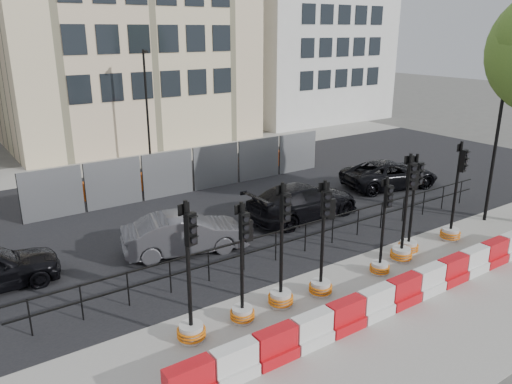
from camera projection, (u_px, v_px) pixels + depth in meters
ground at (330, 265)px, 15.43m from camera, size 120.00×120.00×0.00m
sidewalk_near at (408, 307)px, 13.08m from camera, size 40.00×6.00×0.02m
road at (216, 203)px, 20.91m from camera, size 40.00×14.00×0.03m
sidewalk_far at (135, 160)px, 27.96m from camera, size 40.00×4.00×0.02m
building_white at (304, 16)px, 39.35m from camera, size 12.00×9.06×16.00m
kerb_railing at (306, 233)px, 16.16m from camera, size 18.00×0.04×1.00m
heras_fencing at (195, 172)px, 23.26m from camera, size 14.33×1.72×2.00m
lamp_post_far at (147, 104)px, 26.44m from camera, size 0.12×0.56×6.00m
lamp_post_near at (497, 138)px, 18.08m from camera, size 0.12×0.56×6.00m
barrier_row at (403, 292)px, 13.13m from camera, size 13.60×0.50×0.80m
traffic_signal_a at (191, 314)px, 11.48m from camera, size 0.68×0.68×3.48m
traffic_signal_b at (243, 294)px, 12.25m from camera, size 0.62×0.62×3.16m
traffic_signal_c at (281, 282)px, 12.95m from camera, size 0.67×0.67×3.41m
traffic_signal_d at (322, 269)px, 13.49m from camera, size 0.65×0.65×3.29m
traffic_signal_e at (381, 255)px, 14.71m from camera, size 0.59×0.59×3.02m
traffic_signal_f at (403, 236)px, 15.50m from camera, size 0.68×0.68×3.48m
traffic_signal_g at (410, 233)px, 16.10m from camera, size 0.65×0.65×3.32m
traffic_signal_h at (452, 221)px, 17.09m from camera, size 0.69×0.69×3.49m
car_b at (185, 234)px, 16.15m from camera, size 3.29×4.64×1.31m
car_c at (303, 201)px, 19.10m from camera, size 2.21×4.87×1.38m
car_d at (390, 174)px, 22.92m from camera, size 4.02×5.42×1.26m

